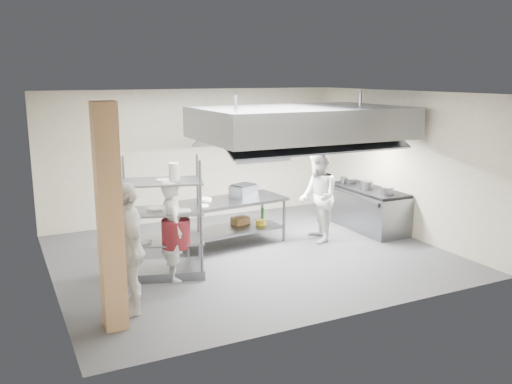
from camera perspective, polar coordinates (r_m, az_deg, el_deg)
name	(u,v)px	position (r m, az deg, el deg)	size (l,w,h in m)	color
floor	(250,255)	(10.25, -0.61, -6.61)	(7.00, 7.00, 0.00)	#29292B
ceiling	(250,93)	(9.70, -0.65, 10.39)	(7.00, 7.00, 0.00)	silver
wall_back	(194,155)	(12.61, -6.51, 3.90)	(7.00, 7.00, 0.00)	tan
wall_left	(46,195)	(8.97, -21.26, -0.26)	(6.00, 6.00, 0.00)	tan
wall_right	(400,163)	(11.78, 14.96, 2.98)	(6.00, 6.00, 0.00)	tan
column	(110,219)	(7.21, -15.14, -2.77)	(0.30, 0.30, 3.00)	tan
exhaust_hood	(301,122)	(10.71, 4.77, 7.31)	(4.00, 2.50, 0.60)	gray
hood_strip_a	(260,141)	(10.31, 0.42, 5.37)	(1.60, 0.12, 0.04)	white
hood_strip_b	(339,136)	(11.22, 8.72, 5.80)	(1.60, 0.12, 0.04)	white
wall_shelf	(267,151)	(13.17, 1.14, 4.33)	(1.50, 0.28, 0.04)	gray
island	(228,222)	(10.74, -2.98, -3.21)	(2.31, 0.96, 0.91)	gray
island_worktop	(228,201)	(10.63, -3.00, -1.00)	(2.31, 0.96, 0.06)	gray
island_undershelf	(228,230)	(10.78, -2.97, -4.00)	(2.12, 0.87, 0.04)	gray
pass_rack	(162,218)	(9.11, -9.82, -2.68)	(1.33, 0.77, 1.99)	slate
cooking_range	(367,210)	(12.11, 11.63, -1.84)	(0.80, 2.00, 0.84)	gray
range_top	(368,190)	(12.01, 11.72, 0.25)	(0.78, 1.96, 0.06)	black
chef_head	(174,230)	(8.96, -8.66, -3.95)	(0.61, 0.40, 1.67)	silver
chef_line	(318,197)	(10.91, 6.55, -0.52)	(0.89, 0.69, 1.84)	silver
chef_plating	(128,248)	(7.79, -13.30, -5.80)	(1.11, 0.46, 1.89)	white
griddle	(243,191)	(10.87, -1.34, 0.10)	(0.48, 0.37, 0.24)	slate
wicker_basket	(240,221)	(11.08, -1.67, -3.03)	(0.34, 0.23, 0.15)	olive
stockpot	(367,185)	(11.83, 11.60, 0.69)	(0.27, 0.27, 0.19)	slate
plate_stack	(163,238)	(9.21, -9.74, -4.84)	(0.28, 0.28, 0.05)	silver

